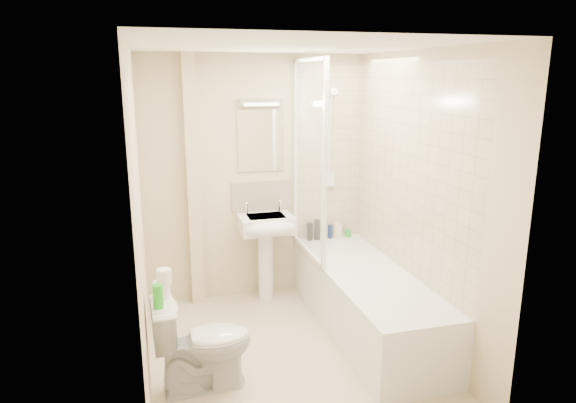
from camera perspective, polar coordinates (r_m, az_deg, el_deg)
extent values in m
plane|color=beige|center=(4.36, 0.18, -16.43)|extent=(2.50, 2.50, 0.00)
cube|color=beige|center=(5.08, -3.57, 2.50)|extent=(2.20, 0.02, 2.40)
cube|color=beige|center=(3.76, -16.17, -2.11)|extent=(0.02, 2.50, 2.40)
cube|color=beige|center=(4.31, 14.43, 0.01)|extent=(0.02, 2.50, 2.40)
cube|color=white|center=(3.77, 0.21, 16.91)|extent=(2.20, 2.50, 0.02)
cube|color=beige|center=(5.23, 4.52, 5.32)|extent=(0.70, 0.01, 1.75)
cube|color=beige|center=(4.43, 13.20, 3.43)|extent=(0.01, 2.10, 1.75)
cube|color=beige|center=(4.94, -10.49, 1.96)|extent=(0.12, 0.12, 2.40)
cube|color=beige|center=(5.12, -2.97, 0.65)|extent=(0.60, 0.02, 0.30)
cube|color=white|center=(5.02, -3.04, 6.77)|extent=(0.46, 0.01, 0.60)
cube|color=silver|center=(4.96, -3.04, 10.98)|extent=(0.42, 0.07, 0.07)
cube|color=white|center=(4.63, 8.65, -10.86)|extent=(0.70, 2.10, 0.55)
cube|color=white|center=(4.54, 8.75, -8.34)|extent=(0.56, 1.96, 0.05)
cube|color=white|center=(4.71, 2.30, 4.70)|extent=(0.01, 0.90, 1.80)
cube|color=white|center=(5.11, 0.85, 5.45)|extent=(0.04, 0.04, 1.80)
cube|color=white|center=(4.28, 4.12, 3.76)|extent=(0.04, 0.04, 1.80)
cube|color=white|center=(4.65, 2.41, 15.47)|extent=(0.04, 0.90, 0.04)
cube|color=white|center=(4.92, 2.20, -5.46)|extent=(0.04, 0.90, 0.03)
cylinder|color=white|center=(5.19, 4.64, 6.65)|extent=(0.02, 0.02, 0.90)
cylinder|color=white|center=(5.27, 4.54, 1.79)|extent=(0.05, 0.05, 0.02)
cylinder|color=white|center=(5.15, 4.74, 11.62)|extent=(0.05, 0.05, 0.02)
cylinder|color=white|center=(5.09, 5.00, 11.92)|extent=(0.08, 0.11, 0.11)
cube|color=white|center=(5.25, 4.57, 2.52)|extent=(0.10, 0.05, 0.14)
cylinder|color=white|center=(5.16, 4.53, 7.16)|extent=(0.01, 0.13, 0.84)
cylinder|color=white|center=(5.17, -2.49, -7.13)|extent=(0.15, 0.15, 0.70)
cube|color=white|center=(5.00, -2.47, -2.46)|extent=(0.52, 0.40, 0.16)
ellipsoid|color=white|center=(4.84, -2.02, -3.01)|extent=(0.52, 0.22, 0.16)
cube|color=silver|center=(4.98, -2.48, -1.81)|extent=(0.36, 0.26, 0.04)
cylinder|color=white|center=(5.03, -4.64, -0.85)|extent=(0.03, 0.03, 0.10)
cylinder|color=white|center=(5.10, -0.91, -0.60)|extent=(0.03, 0.03, 0.10)
sphere|color=white|center=(5.02, -4.65, -0.25)|extent=(0.04, 0.04, 0.04)
sphere|color=white|center=(5.09, -0.91, 0.00)|extent=(0.04, 0.04, 0.04)
cylinder|color=black|center=(5.27, 2.43, -3.37)|extent=(0.06, 0.06, 0.18)
cylinder|color=white|center=(5.27, 2.41, -3.62)|extent=(0.06, 0.06, 0.13)
cylinder|color=black|center=(5.29, 3.26, -3.13)|extent=(0.06, 0.06, 0.21)
cylinder|color=navy|center=(5.34, 4.71, -3.35)|extent=(0.05, 0.05, 0.14)
cylinder|color=beige|center=(5.36, 5.44, -3.19)|extent=(0.07, 0.07, 0.16)
cylinder|color=white|center=(5.38, 5.69, -3.36)|extent=(0.06, 0.06, 0.12)
cylinder|color=green|center=(5.42, 6.69, -3.49)|extent=(0.06, 0.06, 0.08)
imported|color=white|center=(3.84, -9.44, -15.20)|extent=(0.45, 0.72, 0.70)
cylinder|color=white|center=(3.72, -13.87, -9.45)|extent=(0.11, 0.11, 0.11)
cylinder|color=white|center=(3.65, -13.62, -8.08)|extent=(0.10, 0.10, 0.10)
cylinder|color=green|center=(3.55, -14.24, -10.19)|extent=(0.07, 0.07, 0.17)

